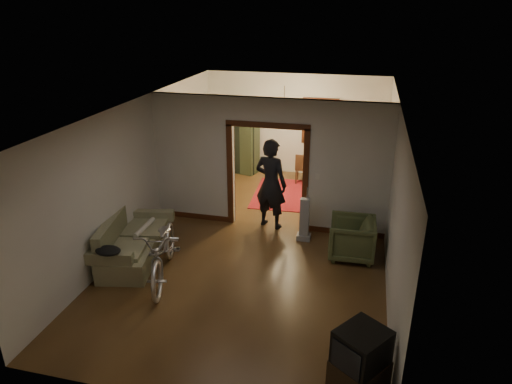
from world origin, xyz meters
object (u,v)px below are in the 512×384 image
(sofa, at_px, (133,238))
(person, at_px, (271,184))
(locker, at_px, (241,141))
(armchair, at_px, (352,238))
(desk, at_px, (329,167))
(bicycle, at_px, (164,250))

(sofa, distance_m, person, 3.03)
(sofa, xyz_separation_m, person, (2.22, 1.98, 0.55))
(locker, bearing_deg, armchair, -35.68)
(desk, bearing_deg, person, -105.58)
(armchair, height_order, person, person)
(sofa, height_order, locker, locker)
(armchair, relative_size, desk, 0.82)
(sofa, height_order, armchair, sofa)
(person, height_order, locker, person)
(bicycle, height_order, person, person)
(sofa, relative_size, locker, 1.05)
(bicycle, relative_size, locker, 1.13)
(locker, bearing_deg, sofa, -81.59)
(sofa, distance_m, bicycle, 0.95)
(person, xyz_separation_m, desk, (0.98, 3.15, -0.60))
(bicycle, relative_size, person, 1.05)
(bicycle, height_order, desk, bicycle)
(armchair, relative_size, person, 0.44)
(locker, xyz_separation_m, desk, (2.52, -0.10, -0.53))
(bicycle, height_order, armchair, bicycle)
(sofa, bearing_deg, person, 30.24)
(desk, bearing_deg, armchair, -77.30)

